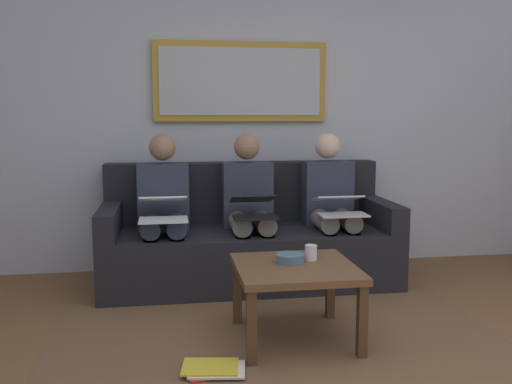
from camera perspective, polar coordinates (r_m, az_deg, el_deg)
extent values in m
cube|color=#B7BCC6|center=(4.76, -1.70, 8.04)|extent=(6.00, 0.12, 2.60)
cube|color=brown|center=(3.29, 2.39, -15.03)|extent=(2.60, 1.80, 0.01)
cube|color=black|center=(4.35, -0.72, -6.43)|extent=(2.20, 0.90, 0.42)
cube|color=black|center=(4.61, -1.36, 0.07)|extent=(2.20, 0.20, 0.48)
cube|color=black|center=(4.55, 12.23, -2.00)|extent=(0.14, 0.90, 0.20)
cube|color=black|center=(4.26, -14.57, -2.72)|extent=(0.14, 0.90, 0.20)
cube|color=#B7892D|center=(4.68, -1.57, 11.11)|extent=(1.42, 0.04, 0.64)
cube|color=#B2B7BC|center=(4.66, -1.53, 11.13)|extent=(1.32, 0.01, 0.54)
cube|color=brown|center=(3.22, 4.00, -7.73)|extent=(0.67, 0.67, 0.04)
cube|color=#4C331E|center=(3.10, 10.70, -12.76)|extent=(0.05, 0.05, 0.40)
cube|color=#4C331E|center=(2.96, -0.46, -13.61)|extent=(0.05, 0.05, 0.40)
cube|color=#4C331E|center=(3.63, 7.53, -9.58)|extent=(0.05, 0.05, 0.40)
cube|color=#4C331E|center=(3.52, -1.91, -10.11)|extent=(0.05, 0.05, 0.40)
cylinder|color=silver|center=(3.32, 5.58, -6.12)|extent=(0.07, 0.07, 0.09)
cylinder|color=slate|center=(3.26, 3.46, -6.71)|extent=(0.17, 0.17, 0.05)
cube|color=#2D3342|center=(4.49, 7.19, -0.06)|extent=(0.38, 0.22, 0.50)
sphere|color=beige|center=(4.46, 7.27, 4.65)|extent=(0.20, 0.20, 0.20)
cylinder|color=gray|center=(4.35, 9.05, -2.76)|extent=(0.14, 0.42, 0.14)
cylinder|color=gray|center=(4.30, 6.77, -2.85)|extent=(0.14, 0.42, 0.14)
cylinder|color=gray|center=(4.22, 9.86, -7.02)|extent=(0.11, 0.11, 0.42)
cylinder|color=gray|center=(4.16, 7.49, -7.16)|extent=(0.11, 0.11, 0.42)
cube|color=silver|center=(4.11, 8.78, -2.29)|extent=(0.35, 0.20, 0.01)
cube|color=silver|center=(4.21, 8.30, -0.60)|extent=(0.35, 0.20, 0.06)
cube|color=#A5C6EA|center=(4.21, 8.32, -0.55)|extent=(0.32, 0.17, 0.05)
cube|color=#2D3342|center=(4.36, -0.92, -0.24)|extent=(0.38, 0.22, 0.50)
sphere|color=#997051|center=(4.32, -0.93, 4.62)|extent=(0.20, 0.20, 0.20)
cylinder|color=gray|center=(4.20, 0.70, -3.05)|extent=(0.14, 0.42, 0.14)
cylinder|color=gray|center=(4.17, -1.74, -3.12)|extent=(0.14, 0.42, 0.14)
cylinder|color=gray|center=(4.06, 1.20, -7.49)|extent=(0.11, 0.11, 0.42)
cylinder|color=gray|center=(4.03, -1.34, -7.59)|extent=(0.11, 0.11, 0.42)
cube|color=black|center=(3.97, -0.07, -2.58)|extent=(0.31, 0.22, 0.01)
cube|color=black|center=(4.09, -0.38, -0.69)|extent=(0.31, 0.21, 0.08)
cube|color=#A5C6EA|center=(4.09, -0.38, -0.64)|extent=(0.28, 0.18, 0.07)
cube|color=#2D3342|center=(4.32, -9.36, -0.43)|extent=(0.38, 0.22, 0.50)
sphere|color=#997051|center=(4.28, -9.47, 4.48)|extent=(0.20, 0.20, 0.20)
cylinder|color=#384256|center=(4.14, -8.07, -3.28)|extent=(0.14, 0.42, 0.14)
cylinder|color=#384256|center=(4.14, -10.57, -3.33)|extent=(0.14, 0.42, 0.14)
cylinder|color=#384256|center=(4.00, -7.95, -7.79)|extent=(0.11, 0.11, 0.42)
cylinder|color=#384256|center=(4.00, -10.55, -7.85)|extent=(0.11, 0.11, 0.42)
cube|color=white|center=(3.92, -9.36, -2.81)|extent=(0.33, 0.24, 0.01)
cube|color=white|center=(4.05, -9.39, -0.73)|extent=(0.33, 0.23, 0.07)
cube|color=#A5C6EA|center=(4.04, -9.39, -0.68)|extent=(0.30, 0.20, 0.06)
cube|color=red|center=(2.98, -4.40, -17.50)|extent=(0.32, 0.26, 0.01)
cube|color=white|center=(2.95, -3.98, -17.52)|extent=(0.30, 0.24, 0.01)
cube|color=yellow|center=(2.96, -4.66, -17.24)|extent=(0.31, 0.24, 0.01)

